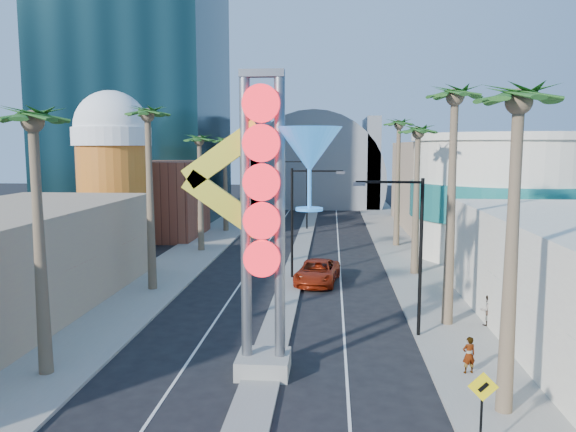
# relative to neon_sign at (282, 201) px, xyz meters

# --- Properties ---
(ground) EXTENTS (240.00, 240.00, 0.00)m
(ground) POSITION_rel_neon_sign_xyz_m (-0.82, -2.96, -7.31)
(ground) COLOR black
(ground) RESTS_ON ground
(sidewalk_west) EXTENTS (5.00, 100.00, 0.15)m
(sidewalk_west) POSITION_rel_neon_sign_xyz_m (-10.32, 32.04, -7.23)
(sidewalk_west) COLOR gray
(sidewalk_west) RESTS_ON ground
(sidewalk_east) EXTENTS (5.00, 100.00, 0.15)m
(sidewalk_east) POSITION_rel_neon_sign_xyz_m (8.68, 32.04, -7.23)
(sidewalk_east) COLOR gray
(sidewalk_east) RESTS_ON ground
(median) EXTENTS (1.60, 84.00, 0.15)m
(median) POSITION_rel_neon_sign_xyz_m (-0.82, 35.04, -7.23)
(median) COLOR gray
(median) RESTS_ON ground
(hotel_tower) EXTENTS (20.00, 20.00, 50.00)m
(hotel_tower) POSITION_rel_neon_sign_xyz_m (-22.82, 49.04, 17.69)
(hotel_tower) COLOR black
(hotel_tower) RESTS_ON ground
(brick_filler_west) EXTENTS (10.00, 10.00, 8.00)m
(brick_filler_west) POSITION_rel_neon_sign_xyz_m (-16.82, 35.04, -3.31)
(brick_filler_west) COLOR brown
(brick_filler_west) RESTS_ON ground
(filler_east) EXTENTS (10.00, 20.00, 10.00)m
(filler_east) POSITION_rel_neon_sign_xyz_m (15.18, 45.04, -2.31)
(filler_east) COLOR tan
(filler_east) RESTS_ON ground
(beer_mug) EXTENTS (7.00, 7.00, 14.50)m
(beer_mug) POSITION_rel_neon_sign_xyz_m (-17.82, 27.04, 0.54)
(beer_mug) COLOR #C4771A
(beer_mug) RESTS_ON ground
(turquoise_building) EXTENTS (16.60, 16.60, 10.60)m
(turquoise_building) POSITION_rel_neon_sign_xyz_m (17.18, 27.04, -2.06)
(turquoise_building) COLOR beige
(turquoise_building) RESTS_ON ground
(canopy) EXTENTS (22.00, 16.00, 22.00)m
(canopy) POSITION_rel_neon_sign_xyz_m (-0.82, 69.04, -3.00)
(canopy) COLOR slate
(canopy) RESTS_ON ground
(neon_sign) EXTENTS (6.53, 2.60, 12.55)m
(neon_sign) POSITION_rel_neon_sign_xyz_m (0.00, 0.00, 0.00)
(neon_sign) COLOR gray
(neon_sign) RESTS_ON ground
(ped_sign) EXTENTS (0.92, 0.12, 2.66)m
(ped_sign) POSITION_rel_neon_sign_xyz_m (6.58, -5.99, -5.42)
(ped_sign) COLOR black
(ped_sign) RESTS_ON sidewalk_east
(streetlight_0) EXTENTS (3.79, 0.25, 8.00)m
(streetlight_0) POSITION_rel_neon_sign_xyz_m (-0.27, 17.04, -2.43)
(streetlight_0) COLOR black
(streetlight_0) RESTS_ON ground
(streetlight_1) EXTENTS (3.79, 0.25, 8.00)m
(streetlight_1) POSITION_rel_neon_sign_xyz_m (-1.36, 41.04, -2.43)
(streetlight_1) COLOR black
(streetlight_1) RESTS_ON ground
(streetlight_2) EXTENTS (3.45, 0.25, 8.00)m
(streetlight_2) POSITION_rel_neon_sign_xyz_m (5.91, 5.04, -2.47)
(streetlight_2) COLOR black
(streetlight_2) RESTS_ON ground
(palm_0) EXTENTS (2.40, 2.40, 11.70)m
(palm_0) POSITION_rel_neon_sign_xyz_m (-9.82, -0.96, 2.62)
(palm_0) COLOR brown
(palm_0) RESTS_ON ground
(palm_1) EXTENTS (2.40, 2.40, 12.70)m
(palm_1) POSITION_rel_neon_sign_xyz_m (-9.82, 13.04, 3.52)
(palm_1) COLOR brown
(palm_1) RESTS_ON ground
(palm_2) EXTENTS (2.40, 2.40, 11.20)m
(palm_2) POSITION_rel_neon_sign_xyz_m (-9.82, 27.04, 2.17)
(palm_2) COLOR brown
(palm_2) RESTS_ON ground
(palm_3) EXTENTS (2.40, 2.40, 11.20)m
(palm_3) POSITION_rel_neon_sign_xyz_m (-9.82, 39.04, 2.17)
(palm_3) COLOR brown
(palm_3) RESTS_ON ground
(palm_4) EXTENTS (2.40, 2.40, 12.20)m
(palm_4) POSITION_rel_neon_sign_xyz_m (8.18, -2.96, 3.07)
(palm_4) COLOR brown
(palm_4) RESTS_ON ground
(palm_5) EXTENTS (2.40, 2.40, 13.20)m
(palm_5) POSITION_rel_neon_sign_xyz_m (8.18, 7.04, 3.96)
(palm_5) COLOR brown
(palm_5) RESTS_ON ground
(palm_6) EXTENTS (2.40, 2.40, 11.70)m
(palm_6) POSITION_rel_neon_sign_xyz_m (8.18, 19.04, 2.62)
(palm_6) COLOR brown
(palm_6) RESTS_ON ground
(palm_7) EXTENTS (2.40, 2.40, 12.70)m
(palm_7) POSITION_rel_neon_sign_xyz_m (8.18, 31.04, 3.52)
(palm_7) COLOR brown
(palm_7) RESTS_ON ground
(red_pickup) EXTENTS (3.39, 6.08, 1.61)m
(red_pickup) POSITION_rel_neon_sign_xyz_m (1.04, 15.91, -6.50)
(red_pickup) COLOR #99230B
(red_pickup) RESTS_ON ground
(pedestrian_a) EXTENTS (0.65, 0.51, 1.56)m
(pedestrian_a) POSITION_rel_neon_sign_xyz_m (7.73, 0.38, -6.38)
(pedestrian_a) COLOR gray
(pedestrian_a) RESTS_ON sidewalk_east
(pedestrian_b) EXTENTS (0.90, 0.77, 1.63)m
(pedestrian_b) POSITION_rel_neon_sign_xyz_m (10.22, 6.86, -6.34)
(pedestrian_b) COLOR gray
(pedestrian_b) RESTS_ON sidewalk_east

